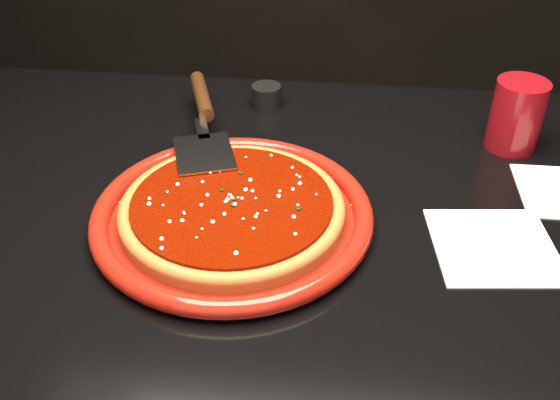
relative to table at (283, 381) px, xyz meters
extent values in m
cube|color=black|center=(0.00, 0.00, 0.00)|extent=(1.20, 0.80, 0.75)
cylinder|color=maroon|center=(-0.06, -0.04, 0.39)|extent=(0.44, 0.44, 0.03)
cylinder|color=brown|center=(-0.06, -0.04, 0.39)|extent=(0.35, 0.35, 0.01)
torus|color=brown|center=(-0.06, -0.04, 0.40)|extent=(0.35, 0.35, 0.02)
cylinder|color=#6C0E00|center=(-0.06, -0.04, 0.41)|extent=(0.31, 0.31, 0.01)
cylinder|color=maroon|center=(0.34, 0.20, 0.43)|extent=(0.10, 0.10, 0.11)
cube|color=white|center=(0.27, -0.05, 0.38)|extent=(0.17, 0.17, 0.00)
cylinder|color=black|center=(-0.06, 0.30, 0.39)|extent=(0.05, 0.05, 0.04)
camera|label=1|loc=(0.07, -0.69, 0.89)|focal=40.00mm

